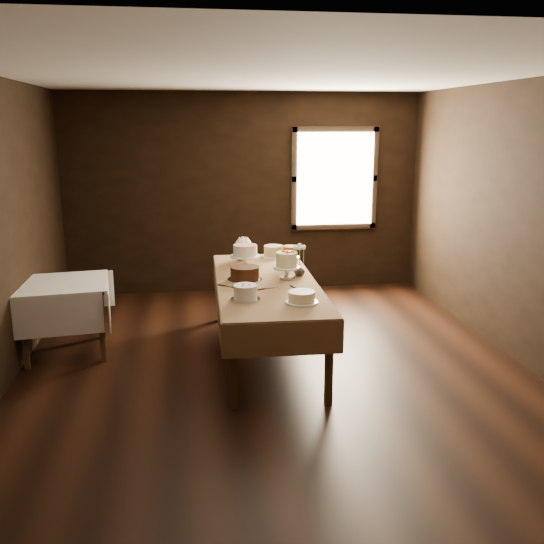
{
  "coord_description": "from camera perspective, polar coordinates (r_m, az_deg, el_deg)",
  "views": [
    {
      "loc": [
        -0.81,
        -5.48,
        2.38
      ],
      "look_at": [
        0.0,
        0.2,
        0.95
      ],
      "focal_mm": 39.67,
      "sensor_mm": 36.0,
      "label": 1
    }
  ],
  "objects": [
    {
      "name": "cake_server_a",
      "position": [
        5.88,
        -0.02,
        -1.54
      ],
      "size": [
        0.24,
        0.09,
        0.01
      ],
      "primitive_type": "cube",
      "rotation": [
        0.0,
        0.0,
        0.29
      ],
      "color": "silver",
      "rests_on": "display_table"
    },
    {
      "name": "window",
      "position": [
        8.71,
        6.0,
        8.79
      ],
      "size": [
        1.1,
        0.05,
        1.3
      ],
      "primitive_type": "cube",
      "color": "#FFEABF",
      "rests_on": "wall_back"
    },
    {
      "name": "cake_server_b",
      "position": [
        5.83,
        2.52,
        -1.69
      ],
      "size": [
        0.1,
        0.24,
        0.01
      ],
      "primitive_type": "cube",
      "rotation": [
        0.0,
        0.0,
        -1.26
      ],
      "color": "silver",
      "rests_on": "display_table"
    },
    {
      "name": "cake_meringue",
      "position": [
        7.09,
        -2.72,
        1.98
      ],
      "size": [
        0.24,
        0.24,
        0.23
      ],
      "color": "silver",
      "rests_on": "display_table"
    },
    {
      "name": "wall_back",
      "position": [
        8.57,
        -2.67,
        7.42
      ],
      "size": [
        5.0,
        0.02,
        2.8
      ],
      "primitive_type": "cube",
      "color": "black",
      "rests_on": "ground"
    },
    {
      "name": "cake_flowers",
      "position": [
        6.23,
        1.4,
        0.51
      ],
      "size": [
        0.31,
        0.31,
        0.29
      ],
      "color": "white",
      "rests_on": "display_table"
    },
    {
      "name": "flower_vase",
      "position": [
        6.36,
        2.62,
        0.2
      ],
      "size": [
        0.16,
        0.16,
        0.13
      ],
      "primitive_type": "imported",
      "rotation": [
        0.0,
        0.0,
        1.09
      ],
      "color": "#2D2823",
      "rests_on": "display_table"
    },
    {
      "name": "display_table",
      "position": [
        6.17,
        -0.55,
        -1.38
      ],
      "size": [
        1.07,
        2.61,
        0.8
      ],
      "rotation": [
        0.0,
        0.0,
        -0.02
      ],
      "color": "#3C2610",
      "rests_on": "ground"
    },
    {
      "name": "cake_server_c",
      "position": [
        6.48,
        -1.49,
        -0.07
      ],
      "size": [
        0.04,
        0.24,
        0.01
      ],
      "primitive_type": "cube",
      "rotation": [
        0.0,
        0.0,
        1.63
      ],
      "color": "silver",
      "rests_on": "display_table"
    },
    {
      "name": "cake_chocolate",
      "position": [
        6.19,
        -2.6,
        -0.15
      ],
      "size": [
        0.36,
        0.36,
        0.14
      ],
      "color": "silver",
      "rests_on": "display_table"
    },
    {
      "name": "cake_swirl",
      "position": [
        5.49,
        -2.54,
        -1.99
      ],
      "size": [
        0.3,
        0.3,
        0.14
      ],
      "color": "silver",
      "rests_on": "display_table"
    },
    {
      "name": "side_table",
      "position": [
        6.61,
        -19.22,
        -1.71
      ],
      "size": [
        1.02,
        1.02,
        0.77
      ],
      "rotation": [
        0.0,
        0.0,
        0.13
      ],
      "color": "#3C2610",
      "rests_on": "ground"
    },
    {
      "name": "wall_right",
      "position": [
        6.47,
        22.81,
        4.2
      ],
      "size": [
        0.02,
        6.0,
        2.8
      ],
      "primitive_type": "cube",
      "color": "black",
      "rests_on": "ground"
    },
    {
      "name": "cake_speckled",
      "position": [
        7.26,
        0.13,
        1.96
      ],
      "size": [
        0.3,
        0.3,
        0.14
      ],
      "color": "white",
      "rests_on": "display_table"
    },
    {
      "name": "cake_cream",
      "position": [
        5.42,
        2.83,
        -2.41
      ],
      "size": [
        0.33,
        0.33,
        0.1
      ],
      "color": "white",
      "rests_on": "display_table"
    },
    {
      "name": "ceiling",
      "position": [
        5.55,
        0.31,
        18.35
      ],
      "size": [
        5.0,
        6.0,
        0.01
      ],
      "primitive_type": "cube",
      "color": "beige",
      "rests_on": "wall_back"
    },
    {
      "name": "wall_front",
      "position": [
        2.78,
        9.43,
        -6.79
      ],
      "size": [
        5.0,
        0.02,
        2.8
      ],
      "primitive_type": "cube",
      "color": "black",
      "rests_on": "ground"
    },
    {
      "name": "floor",
      "position": [
        6.02,
        0.27,
        -9.26
      ],
      "size": [
        5.0,
        6.0,
        0.01
      ],
      "primitive_type": "cube",
      "color": "black",
      "rests_on": "ground"
    },
    {
      "name": "cake_server_e",
      "position": [
        5.92,
        -3.86,
        -1.45
      ],
      "size": [
        0.2,
        0.17,
        0.01
      ],
      "primitive_type": "cube",
      "rotation": [
        0.0,
        0.0,
        -0.7
      ],
      "color": "silver",
      "rests_on": "display_table"
    },
    {
      "name": "cake_caramel",
      "position": [
        6.76,
        1.71,
        1.41
      ],
      "size": [
        0.21,
        0.21,
        0.25
      ],
      "color": "silver",
      "rests_on": "display_table"
    },
    {
      "name": "flower_bouquet",
      "position": [
        6.32,
        2.64,
        1.82
      ],
      "size": [
        0.14,
        0.14,
        0.2
      ],
      "primitive_type": null,
      "color": "white",
      "rests_on": "flower_vase"
    },
    {
      "name": "cake_lattice",
      "position": [
        6.76,
        -2.56,
        1.45
      ],
      "size": [
        0.38,
        0.38,
        0.25
      ],
      "color": "white",
      "rests_on": "display_table"
    }
  ]
}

